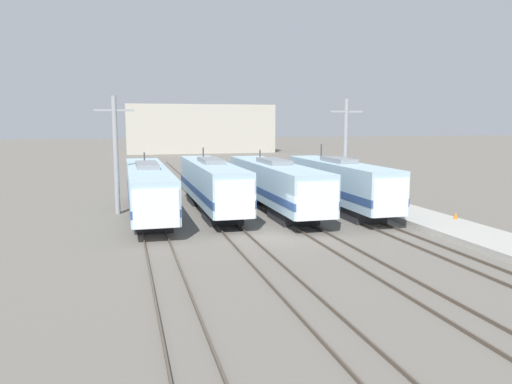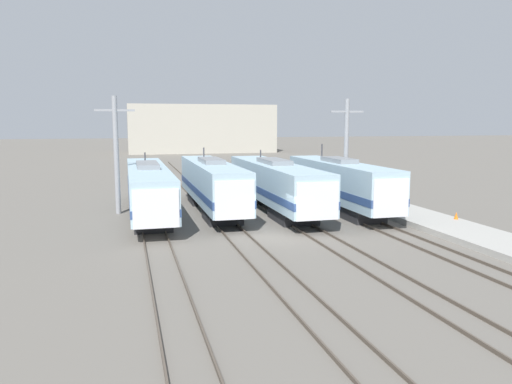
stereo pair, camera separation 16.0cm
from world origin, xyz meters
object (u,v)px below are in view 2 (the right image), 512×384
object	(u,v)px
locomotive_far_left	(148,189)
locomotive_far_right	(341,184)
catenary_tower_left	(116,153)
catenary_tower_right	(346,150)
traffic_cone	(456,216)
locomotive_center_right	(276,185)
locomotive_center_left	(213,185)

from	to	relation	value
locomotive_far_left	locomotive_far_right	size ratio (longest dim) A/B	1.21
catenary_tower_left	catenary_tower_right	size ratio (longest dim) A/B	1.00
traffic_cone	catenary_tower_left	bearing A→B (deg)	155.53
catenary_tower_right	locomotive_center_right	bearing A→B (deg)	-163.91
locomotive_far_right	catenary_tower_left	xyz separation A→B (m)	(-17.08, 3.43, 2.50)
locomotive_center_right	locomotive_far_right	world-z (taller)	locomotive_far_right
locomotive_center_left	catenary_tower_right	xyz separation A→B (m)	(11.85, 1.18, 2.51)
locomotive_far_left	catenary_tower_right	distance (m)	17.04
locomotive_center_right	traffic_cone	distance (m)	13.47
catenary_tower_left	locomotive_far_right	bearing A→B (deg)	-11.36
locomotive_center_right	traffic_cone	world-z (taller)	locomotive_center_right
locomotive_center_left	locomotive_center_right	distance (m)	5.00
locomotive_far_right	catenary_tower_right	bearing A→B (deg)	60.17
locomotive_center_right	locomotive_far_right	bearing A→B (deg)	-16.26
traffic_cone	locomotive_center_right	bearing A→B (deg)	141.63
locomotive_far_left	locomotive_center_right	xyz separation A→B (m)	(9.88, -0.63, 0.07)
catenary_tower_right	catenary_tower_left	bearing A→B (deg)	180.00
catenary_tower_right	locomotive_far_left	bearing A→B (deg)	-175.37
locomotive_far_left	catenary_tower_right	size ratio (longest dim) A/B	2.22
locomotive_center_right	traffic_cone	size ratio (longest dim) A/B	37.52
locomotive_far_left	locomotive_center_left	world-z (taller)	locomotive_center_left
locomotive_center_left	catenary_tower_left	xyz separation A→B (m)	(-7.21, 1.18, 2.51)
locomotive_far_left	locomotive_center_right	size ratio (longest dim) A/B	1.06
locomotive_far_right	catenary_tower_left	distance (m)	17.60
locomotive_center_right	traffic_cone	bearing A→B (deg)	-38.37
locomotive_center_right	catenary_tower_right	xyz separation A→B (m)	(6.91, 1.99, 2.56)
locomotive_far_right	traffic_cone	xyz separation A→B (m)	(5.56, -6.87, -1.54)
locomotive_far_right	locomotive_center_right	bearing A→B (deg)	163.74
locomotive_center_left	catenary_tower_right	size ratio (longest dim) A/B	1.93
traffic_cone	locomotive_center_left	bearing A→B (deg)	149.42
locomotive_far_right	catenary_tower_right	size ratio (longest dim) A/B	1.83
locomotive_center_right	locomotive_far_right	xyz separation A→B (m)	(4.94, -1.44, 0.05)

